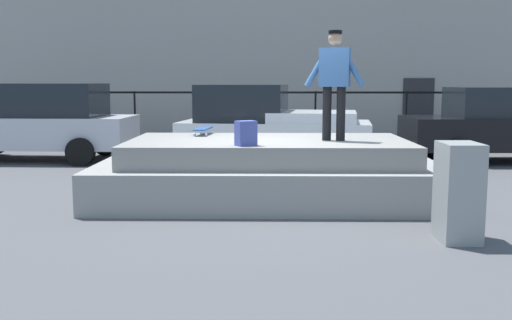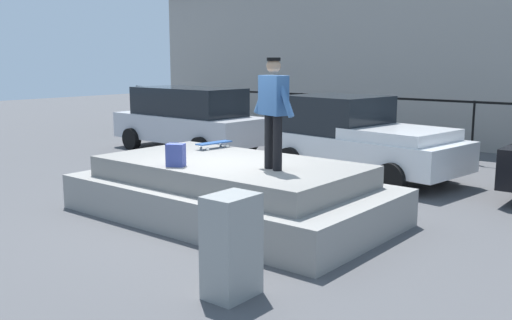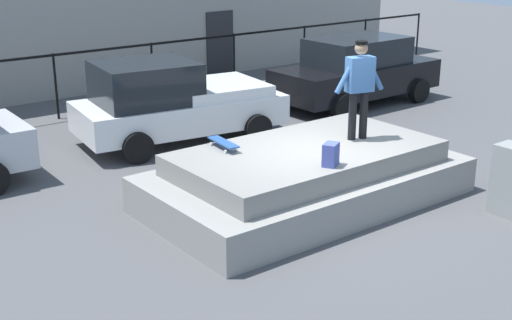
{
  "view_description": "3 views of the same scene",
  "coord_description": "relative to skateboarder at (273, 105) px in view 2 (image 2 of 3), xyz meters",
  "views": [
    {
      "loc": [
        -0.14,
        -8.97,
        1.89
      ],
      "look_at": [
        -0.31,
        1.64,
        0.44
      ],
      "focal_mm": 40.43,
      "sensor_mm": 36.0,
      "label": 1
    },
    {
      "loc": [
        6.25,
        -6.79,
        2.65
      ],
      "look_at": [
        -0.43,
        1.4,
        0.79
      ],
      "focal_mm": 40.22,
      "sensor_mm": 36.0,
      "label": 2
    },
    {
      "loc": [
        -7.56,
        -8.01,
        4.49
      ],
      "look_at": [
        -0.13,
        1.64,
        0.39
      ],
      "focal_mm": 48.75,
      "sensor_mm": 36.0,
      "label": 3
    }
  ],
  "objects": [
    {
      "name": "backpack",
      "position": [
        -1.36,
        -0.77,
        -0.82
      ],
      "size": [
        0.34,
        0.31,
        0.36
      ],
      "primitive_type": "cube",
      "rotation": [
        0.0,
        0.0,
        0.5
      ],
      "color": "#3F4C99",
      "rests_on": "concrete_ledge"
    },
    {
      "name": "utility_box",
      "position": [
        1.22,
        -2.34,
        -1.37
      ],
      "size": [
        0.45,
        0.6,
        1.18
      ],
      "primitive_type": "cube",
      "rotation": [
        0.0,
        0.0,
        0.01
      ],
      "color": "gray",
      "rests_on": "ground_plane"
    },
    {
      "name": "warehouse_building",
      "position": [
        -0.94,
        13.61,
        0.83
      ],
      "size": [
        24.77,
        7.87,
        5.57
      ],
      "color": "gray",
      "rests_on": "ground_plane"
    },
    {
      "name": "concrete_ledge",
      "position": [
        -1.03,
        0.16,
        -1.52
      ],
      "size": [
        5.43,
        2.95,
        0.96
      ],
      "color": "gray",
      "rests_on": "ground_plane"
    },
    {
      "name": "fence_row",
      "position": [
        -0.94,
        7.9,
        -0.77
      ],
      "size": [
        24.06,
        0.06,
        1.61
      ],
      "color": "black",
      "rests_on": "ground_plane"
    },
    {
      "name": "skateboarder",
      "position": [
        0.0,
        0.0,
        0.0
      ],
      "size": [
        0.94,
        0.35,
        1.71
      ],
      "color": "black",
      "rests_on": "concrete_ledge"
    },
    {
      "name": "skateboard",
      "position": [
        -2.17,
        0.97,
        -0.9
      ],
      "size": [
        0.29,
        0.79,
        0.12
      ],
      "color": "#264C8C",
      "rests_on": "concrete_ledge"
    },
    {
      "name": "car_silver_hatchback_near",
      "position": [
        -6.69,
        4.68,
        -0.99
      ],
      "size": [
        4.81,
        2.21,
        1.85
      ],
      "color": "#B7B7BC",
      "rests_on": "ground_plane"
    },
    {
      "name": "car_white_pickup_mid",
      "position": [
        -1.01,
        4.53,
        -1.06
      ],
      "size": [
        4.65,
        2.62,
        1.82
      ],
      "color": "white",
      "rests_on": "ground_plane"
    },
    {
      "name": "ground_plane",
      "position": [
        -0.94,
        -0.13,
        -1.96
      ],
      "size": [
        60.0,
        60.0,
        0.0
      ],
      "primitive_type": "plane",
      "color": "#4C4C4F"
    }
  ]
}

